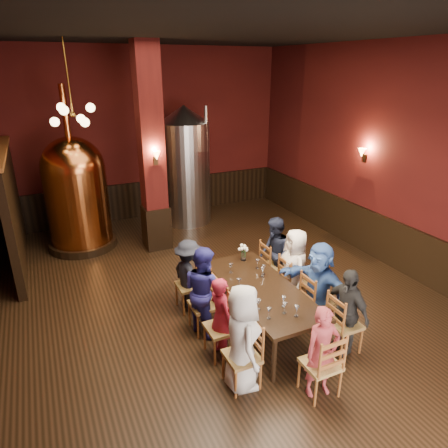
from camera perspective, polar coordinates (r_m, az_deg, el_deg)
name	(u,v)px	position (r m, az deg, el deg)	size (l,w,h in m)	color
room	(216,182)	(6.48, -1.08, 6.01)	(10.00, 10.02, 4.50)	black
wainscot_right	(383,239)	(9.32, 21.82, -2.00)	(0.08, 9.90, 1.00)	black
wainscot_back	(145,199)	(11.50, -11.19, 3.56)	(7.90, 0.08, 1.00)	black
column	(151,152)	(8.96, -10.33, 10.09)	(0.58, 0.58, 4.50)	#4A110F
partition	(13,211)	(9.35, -27.93, 1.67)	(0.22, 3.50, 2.40)	black
pendant_cluster	(73,115)	(8.67, -20.79, 14.39)	(0.90, 0.90, 1.70)	#A57226
sconce_wall	(365,155)	(9.32, 19.49, 9.34)	(0.20, 0.20, 0.36)	black
sconce_column	(155,157)	(8.69, -9.78, 9.42)	(0.20, 0.20, 0.36)	black
dining_table	(261,290)	(6.43, 5.32, -9.42)	(1.02, 2.41, 0.75)	black
chair_0	(242,356)	(5.51, 2.57, -18.32)	(0.46, 0.46, 0.92)	brown
person_0	(242,338)	(5.33, 2.62, -15.96)	(0.73, 0.48, 1.49)	silver
chair_1	(221,328)	(5.98, -0.45, -14.58)	(0.46, 0.46, 0.92)	brown
person_1	(221,317)	(5.88, -0.46, -13.19)	(0.47, 0.31, 1.28)	maroon
chair_2	(204,305)	(6.49, -2.90, -11.43)	(0.46, 0.46, 0.92)	brown
person_2	(203,290)	(6.34, -2.95, -9.37)	(0.71, 0.35, 1.46)	navy
chair_3	(189,285)	(7.02, -4.97, -8.68)	(0.46, 0.46, 0.92)	brown
person_3	(189,275)	(6.93, -5.03, -7.34)	(0.84, 0.48, 1.30)	black
chair_4	(344,323)	(6.32, 16.81, -13.44)	(0.46, 0.46, 0.92)	brown
person_4	(346,311)	(6.20, 17.03, -11.78)	(0.80, 0.33, 1.36)	black
chair_5	(316,301)	(6.74, 13.08, -10.64)	(0.46, 0.46, 0.92)	brown
person_5	(318,286)	(6.60, 13.28, -8.58)	(1.37, 0.44, 1.48)	#3B64B2
chair_6	(293,282)	(7.19, 9.89, -8.18)	(0.46, 0.46, 0.92)	brown
person_6	(294,269)	(7.06, 10.03, -6.31)	(0.71, 0.46, 1.45)	white
chair_7	(274,266)	(7.67, 7.09, -5.96)	(0.46, 0.46, 0.92)	brown
person_7	(274,254)	(7.56, 7.18, -4.28)	(0.69, 0.34, 1.42)	#1C2138
chair_8	(321,364)	(5.54, 13.65, -18.82)	(0.46, 0.46, 0.92)	brown
person_8	(322,352)	(5.42, 13.82, -17.39)	(0.46, 0.30, 1.27)	#9D343A
copper_kettle	(76,192)	(9.65, -20.33, 4.29)	(1.81, 1.81, 3.66)	black
steel_vessel	(186,166)	(10.65, -5.50, 8.27)	(1.63, 1.63, 3.09)	#B2B2B7
rose_vase	(244,250)	(7.11, 2.82, -3.73)	(0.18, 0.18, 0.31)	white
wine_glass_0	(239,284)	(6.30, 2.15, -8.52)	(0.07, 0.07, 0.17)	white
wine_glass_1	(259,304)	(5.82, 4.97, -11.38)	(0.07, 0.07, 0.17)	white
wine_glass_2	(285,308)	(5.78, 8.64, -11.78)	(0.07, 0.07, 0.17)	white
wine_glass_3	(231,268)	(6.74, 0.97, -6.33)	(0.07, 0.07, 0.17)	white
wine_glass_4	(262,272)	(6.64, 5.52, -6.88)	(0.07, 0.07, 0.17)	white
wine_glass_5	(257,264)	(6.90, 4.78, -5.70)	(0.07, 0.07, 0.17)	white
wine_glass_6	(284,302)	(5.92, 8.50, -10.90)	(0.07, 0.07, 0.17)	white
wine_glass_7	(269,313)	(5.65, 6.45, -12.55)	(0.07, 0.07, 0.17)	white
wine_glass_8	(264,270)	(6.71, 5.68, -6.55)	(0.07, 0.07, 0.17)	white
wine_glass_9	(297,311)	(5.75, 10.34, -12.15)	(0.07, 0.07, 0.17)	white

